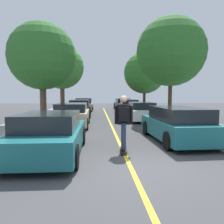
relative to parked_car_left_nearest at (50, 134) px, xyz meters
The scene contains 17 objects.
ground 2.71m from the parked_car_left_nearest, 29.05° to the right, with size 80.00×80.00×0.00m, color #424244.
center_line 3.62m from the parked_car_left_nearest, 49.72° to the left, with size 0.12×39.20×0.01m, color gold.
parked_car_left_nearest is the anchor object (origin of this frame).
parked_car_left_near 6.11m from the parked_car_left_nearest, 90.00° to the left, with size 1.98×4.18×1.34m.
parked_car_left_far 11.84m from the parked_car_left_nearest, 90.00° to the left, with size 1.92×4.26×1.39m.
parked_car_left_farthest 18.18m from the parked_car_left_nearest, 90.00° to the left, with size 2.01×4.28×1.42m.
parked_car_right_nearest 4.91m from the parked_car_left_nearest, 19.95° to the left, with size 2.01×4.33×1.36m.
parked_car_right_near 9.86m from the parked_car_left_nearest, 62.14° to the left, with size 1.96×4.47×1.30m.
parked_car_right_far 15.71m from the parked_car_left_nearest, 72.94° to the left, with size 1.90×4.44×1.33m.
parked_car_right_farthest 20.97m from the parked_car_left_nearest, 77.30° to the left, with size 1.92×4.56×1.34m.
street_tree_left_nearest 7.66m from the parked_car_left_nearest, 104.79° to the left, with size 3.94×3.94×5.93m.
street_tree_left_near 14.63m from the parked_car_left_nearest, 97.09° to the left, with size 4.01×4.01×6.21m.
street_tree_right_nearest 10.84m from the parked_car_left_nearest, 50.82° to the left, with size 4.57×4.57×6.82m.
street_tree_right_near 17.50m from the parked_car_left_nearest, 68.27° to the left, with size 4.26×4.26×6.04m.
fire_hydrant 6.34m from the parked_car_left_nearest, 103.68° to the left, with size 0.20×0.20×0.70m.
skateboard 2.36m from the parked_car_left_nearest, ahead, with size 0.30×0.86×0.10m.
skateboarder 2.34m from the parked_car_left_nearest, ahead, with size 0.59×0.71×1.73m.
Camera 1 is at (-0.86, -5.59, 1.88)m, focal length 35.66 mm.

